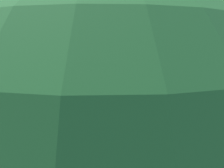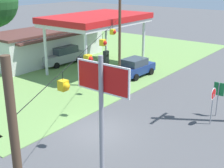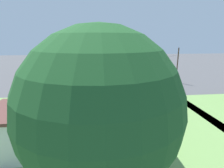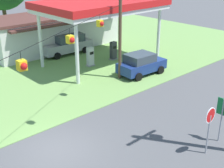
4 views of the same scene
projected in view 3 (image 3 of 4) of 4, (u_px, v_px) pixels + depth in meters
The scene contains 14 objects.
ground_plane at pixel (141, 90), 31.85m from camera, with size 160.00×160.00×0.00m, color #4C4C4F.
grass_verge_station_corner at pixel (49, 146), 15.04m from camera, with size 36.00×28.00×0.04m, color #6B934C.
gas_station_canopy at pixel (76, 73), 20.90m from camera, with size 10.65×6.56×5.57m.
gas_station_store at pixel (76, 125), 14.88m from camera, with size 13.80×5.89×3.56m.
fuel_pump_near at pixel (89, 105), 22.10m from camera, with size 0.71×0.56×1.71m.
fuel_pump_far at pixel (67, 106), 21.80m from camera, with size 0.71×0.56×1.71m.
car_at_pumps_front at pixel (78, 95), 26.12m from camera, with size 4.13×2.27×1.78m.
car_at_pumps_rear at pixel (82, 120), 17.75m from camera, with size 5.20×2.29×1.96m.
stop_sign_roadside at pixel (109, 75), 35.80m from camera, with size 0.80×0.08×2.50m.
stop_sign_overhead at pixel (159, 61), 35.48m from camera, with size 0.22×2.42×6.43m.
route_sign at pixel (102, 76), 35.50m from camera, with size 0.10×0.70×2.40m.
utility_pole_main at pixel (100, 52), 36.22m from camera, with size 2.20×0.44×11.52m.
signal_span_gantry at pixel (142, 68), 30.87m from camera, with size 18.47×10.24×7.33m.
tree_behind_station at pixel (100, 107), 6.76m from camera, with size 6.27×6.27×9.49m.
Camera 3 is at (8.67, 29.82, 8.89)m, focal length 28.00 mm.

